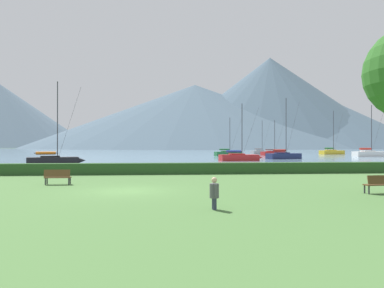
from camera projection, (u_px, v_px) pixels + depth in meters
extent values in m
plane|color=#477038|center=(127.00, 191.00, 18.93)|extent=(1000.00, 1000.00, 0.00)
cube|color=slate|center=(158.00, 151.00, 155.44)|extent=(320.00, 246.00, 0.00)
cube|color=#284C23|center=(140.00, 169.00, 29.89)|extent=(80.00, 1.20, 0.94)
cube|color=red|center=(273.00, 153.00, 84.54)|extent=(6.18, 3.58, 0.92)
cone|color=red|center=(285.00, 153.00, 85.76)|extent=(1.18, 1.03, 0.78)
cube|color=#A52020|center=(272.00, 152.00, 84.42)|extent=(2.48, 1.96, 0.59)
cylinder|color=#333338|center=(275.00, 137.00, 84.74)|extent=(0.12, 0.12, 7.98)
cylinder|color=#333338|center=(270.00, 149.00, 84.25)|extent=(2.55, 0.84, 0.10)
cylinder|color=gray|center=(270.00, 149.00, 84.25)|extent=(2.25, 0.99, 0.37)
cylinder|color=#333338|center=(279.00, 138.00, 85.24)|extent=(2.68, 0.81, 7.59)
cube|color=#236B38|center=(228.00, 154.00, 81.50)|extent=(6.36, 3.25, 0.95)
cone|color=#236B38|center=(242.00, 154.00, 82.47)|extent=(1.18, 1.00, 0.81)
cube|color=#206032|center=(226.00, 152.00, 81.40)|extent=(2.50, 1.88, 0.61)
cylinder|color=#333338|center=(230.00, 135.00, 81.65)|extent=(0.12, 0.12, 8.39)
cylinder|color=#333338|center=(224.00, 149.00, 81.26)|extent=(2.70, 0.65, 0.10)
cylinder|color=#2D7542|center=(224.00, 149.00, 81.26)|extent=(2.35, 0.84, 0.38)
cylinder|color=#333338|center=(236.00, 136.00, 82.06)|extent=(2.83, 0.60, 7.97)
cube|color=navy|center=(284.00, 156.00, 63.05)|extent=(6.65, 3.93, 0.99)
cone|color=navy|center=(300.00, 156.00, 64.40)|extent=(1.28, 1.12, 0.84)
cube|color=#1B2449|center=(282.00, 154.00, 62.91)|extent=(2.68, 2.14, 0.63)
cylinder|color=#333338|center=(286.00, 127.00, 63.27)|extent=(0.13, 0.13, 10.44)
cylinder|color=#333338|center=(280.00, 150.00, 62.72)|extent=(2.74, 0.94, 0.11)
cylinder|color=red|center=(280.00, 150.00, 62.72)|extent=(2.42, 1.09, 0.40)
cylinder|color=#333338|center=(293.00, 129.00, 63.83)|extent=(2.87, 0.92, 9.92)
cube|color=black|center=(53.00, 161.00, 44.33)|extent=(6.42, 3.88, 0.95)
cone|color=black|center=(82.00, 160.00, 45.69)|extent=(1.24, 1.10, 0.81)
cube|color=black|center=(50.00, 158.00, 44.19)|extent=(2.60, 2.09, 0.61)
cylinder|color=#333338|center=(57.00, 121.00, 44.55)|extent=(0.12, 0.12, 10.05)
cylinder|color=#333338|center=(46.00, 153.00, 44.00)|extent=(2.63, 0.96, 0.10)
cylinder|color=orange|center=(46.00, 153.00, 44.00)|extent=(2.33, 1.09, 0.38)
cylinder|color=#333338|center=(69.00, 123.00, 45.11)|extent=(2.75, 0.93, 9.55)
cube|color=#9E9EA3|center=(261.00, 152.00, 100.40)|extent=(6.11, 3.64, 0.91)
cone|color=#9E9EA3|center=(270.00, 152.00, 101.66)|extent=(1.18, 1.04, 0.77)
cube|color=gray|center=(260.00, 151.00, 100.27)|extent=(2.47, 1.97, 0.58)
cylinder|color=#333338|center=(262.00, 136.00, 100.60)|extent=(0.12, 0.12, 9.08)
cylinder|color=#333338|center=(258.00, 149.00, 100.09)|extent=(2.51, 0.88, 0.10)
cylinder|color=gray|center=(258.00, 149.00, 100.09)|extent=(2.22, 1.02, 0.36)
cylinder|color=#333338|center=(266.00, 137.00, 101.12)|extent=(2.63, 0.86, 8.63)
cube|color=gold|center=(332.00, 152.00, 94.57)|extent=(7.03, 3.82, 1.05)
cone|color=gold|center=(343.00, 152.00, 95.79)|extent=(1.33, 1.14, 0.89)
cube|color=gold|center=(331.00, 151.00, 94.45)|extent=(2.79, 2.15, 0.67)
cylinder|color=#333338|center=(333.00, 132.00, 94.77)|extent=(0.13, 0.13, 11.16)
cylinder|color=#333338|center=(329.00, 148.00, 94.27)|extent=(2.95, 0.83, 0.11)
cylinder|color=#2D7542|center=(329.00, 148.00, 94.27)|extent=(2.58, 1.02, 0.42)
cylinder|color=#333338|center=(338.00, 133.00, 95.27)|extent=(3.09, 0.79, 10.61)
cube|color=red|center=(239.00, 158.00, 55.67)|extent=(6.36, 2.87, 0.97)
cone|color=red|center=(260.00, 157.00, 56.41)|extent=(1.15, 0.95, 0.82)
cube|color=#A52020|center=(237.00, 155.00, 55.60)|extent=(2.45, 1.75, 0.61)
cylinder|color=#333338|center=(242.00, 130.00, 55.80)|extent=(0.12, 0.12, 8.58)
cylinder|color=#333338|center=(234.00, 151.00, 55.50)|extent=(2.76, 0.46, 0.11)
cylinder|color=#2847A3|center=(234.00, 151.00, 55.50)|extent=(2.38, 0.68, 0.39)
cylinder|color=#333338|center=(251.00, 132.00, 56.10)|extent=(2.90, 0.40, 8.16)
cube|color=white|center=(369.00, 154.00, 76.43)|extent=(7.06, 2.95, 1.08)
cube|color=silver|center=(368.00, 152.00, 76.37)|extent=(2.69, 1.87, 0.69)
cylinder|color=#333338|center=(372.00, 129.00, 76.55)|extent=(0.14, 0.14, 10.64)
cylinder|color=#333338|center=(365.00, 149.00, 76.27)|extent=(3.09, 0.39, 0.12)
cylinder|color=red|center=(365.00, 149.00, 76.27)|extent=(2.66, 0.66, 0.43)
cylinder|color=#333338|center=(378.00, 131.00, 76.83)|extent=(3.26, 0.32, 10.11)
cube|color=brown|center=(379.00, 185.00, 18.00)|extent=(1.63, 0.61, 0.06)
cube|color=brown|center=(382.00, 180.00, 17.82)|extent=(1.60, 0.29, 0.45)
cylinder|color=#333338|center=(365.00, 189.00, 18.03)|extent=(0.08, 0.08, 0.45)
cylinder|color=#333338|center=(369.00, 190.00, 17.70)|extent=(0.08, 0.08, 0.45)
cube|color=brown|center=(58.00, 177.00, 22.07)|extent=(1.59, 0.46, 0.06)
cube|color=brown|center=(57.00, 173.00, 21.88)|extent=(1.59, 0.13, 0.45)
cylinder|color=#333338|center=(70.00, 181.00, 22.29)|extent=(0.08, 0.08, 0.45)
cylinder|color=#333338|center=(47.00, 181.00, 22.17)|extent=(0.08, 0.08, 0.45)
cylinder|color=#333338|center=(69.00, 181.00, 21.96)|extent=(0.08, 0.08, 0.45)
cylinder|color=#333338|center=(45.00, 181.00, 21.84)|extent=(0.08, 0.08, 0.45)
cylinder|color=#2D3347|center=(215.00, 204.00, 13.39)|extent=(0.14, 0.14, 0.45)
cylinder|color=#2D3347|center=(214.00, 203.00, 13.56)|extent=(0.14, 0.14, 0.45)
cylinder|color=#4C4C51|center=(214.00, 191.00, 13.48)|extent=(0.36, 0.36, 0.55)
cylinder|color=#4C4C51|center=(216.00, 191.00, 13.24)|extent=(0.09, 0.09, 0.49)
cylinder|color=#4C4C51|center=(213.00, 189.00, 13.71)|extent=(0.09, 0.09, 0.49)
sphere|color=tan|center=(214.00, 180.00, 13.48)|extent=(0.22, 0.22, 0.22)
cone|color=#425666|center=(270.00, 103.00, 311.39)|extent=(208.48, 208.48, 80.12)
cone|color=#425666|center=(195.00, 116.00, 317.30)|extent=(290.76, 290.76, 56.97)
cone|color=#425666|center=(294.00, 116.00, 309.29)|extent=(209.32, 209.32, 56.96)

